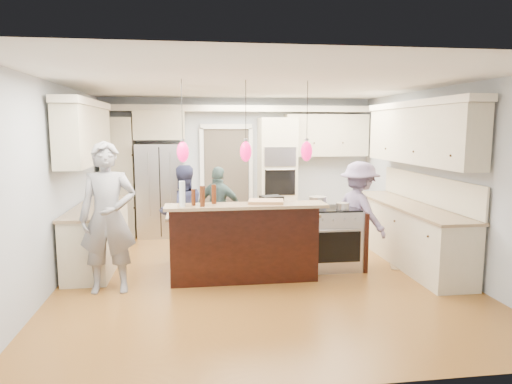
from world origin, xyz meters
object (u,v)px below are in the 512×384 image
Objects in this scene: kitchen_island at (242,240)px; person_far_left at (183,213)px; person_bar_end at (108,218)px; refrigerator at (161,190)px; island_range at (334,238)px.

person_far_left reaches higher than kitchen_island.
refrigerator is at bearing 80.84° from person_bar_end.
refrigerator reaches higher than island_range.
kitchen_island is at bearing 15.81° from person_bar_end.
kitchen_island reaches higher than island_range.
kitchen_island is 1.41m from island_range.
person_bar_end is (-1.76, -0.52, 0.48)m from kitchen_island.
person_bar_end is (-3.17, -0.60, 0.51)m from island_range.
kitchen_island is 1.08× the size of person_bar_end.
island_range is at bearing 9.98° from person_bar_end.
person_bar_end is at bearing -98.46° from refrigerator.
person_bar_end reaches higher than kitchen_island.
refrigerator reaches higher than person_far_left.
kitchen_island is 1.19m from person_far_left.
island_range is 0.47× the size of person_bar_end.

